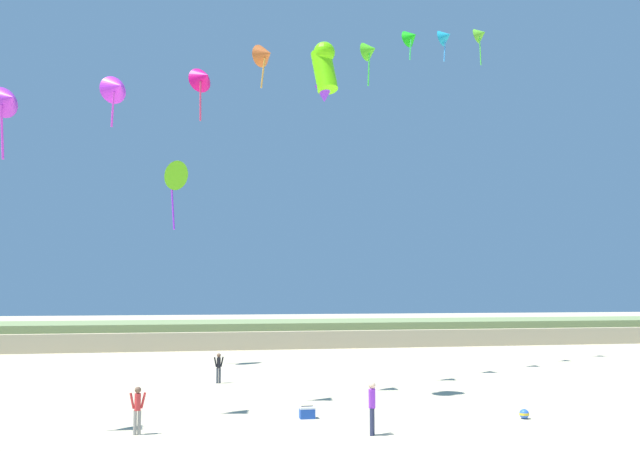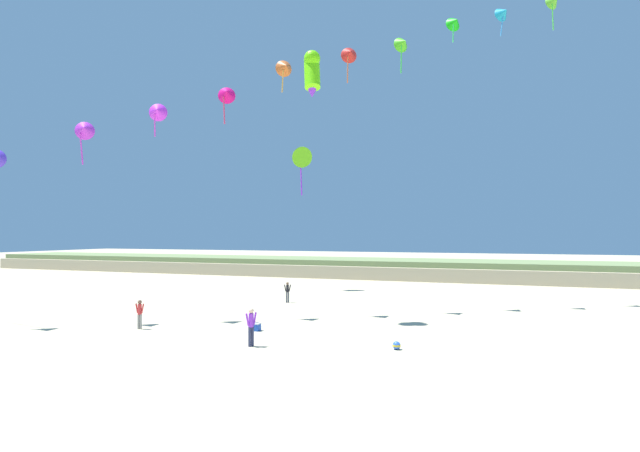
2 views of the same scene
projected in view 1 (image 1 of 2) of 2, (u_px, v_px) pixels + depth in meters
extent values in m
plane|color=beige|center=(392.00, 451.00, 20.13)|extent=(240.00, 240.00, 0.00)
cube|color=#BFAE8B|center=(254.00, 337.00, 60.09)|extent=(120.00, 10.86, 1.45)
cube|color=#7A8E56|center=(254.00, 326.00, 60.18)|extent=(120.00, 9.23, 0.83)
cylinder|color=#474C56|center=(217.00, 376.00, 34.97)|extent=(0.11, 0.11, 0.77)
cylinder|color=#474C56|center=(220.00, 376.00, 35.03)|extent=(0.11, 0.11, 0.77)
cylinder|color=black|center=(219.00, 363.00, 35.06)|extent=(0.20, 0.20, 0.55)
cylinder|color=black|center=(215.00, 362.00, 34.99)|extent=(0.20, 0.12, 0.52)
cylinder|color=black|center=(222.00, 362.00, 35.14)|extent=(0.20, 0.12, 0.52)
sphere|color=brown|center=(219.00, 355.00, 35.10)|extent=(0.21, 0.21, 0.21)
cylinder|color=gray|center=(139.00, 422.00, 22.46)|extent=(0.11, 0.11, 0.79)
cylinder|color=gray|center=(135.00, 423.00, 22.42)|extent=(0.11, 0.11, 0.79)
cylinder|color=red|center=(138.00, 402.00, 22.50)|extent=(0.21, 0.21, 0.56)
cylinder|color=red|center=(143.00, 400.00, 22.56)|extent=(0.19, 0.09, 0.53)
cylinder|color=red|center=(132.00, 401.00, 22.45)|extent=(0.19, 0.09, 0.53)
sphere|color=brown|center=(138.00, 390.00, 22.54)|extent=(0.21, 0.21, 0.21)
cylinder|color=#282D4C|center=(373.00, 421.00, 22.42)|extent=(0.13, 0.13, 0.88)
cylinder|color=#282D4C|center=(372.00, 422.00, 22.27)|extent=(0.13, 0.13, 0.88)
cylinder|color=purple|center=(372.00, 399.00, 22.42)|extent=(0.23, 0.23, 0.62)
cylinder|color=purple|center=(373.00, 396.00, 22.61)|extent=(0.18, 0.22, 0.59)
cylinder|color=purple|center=(371.00, 398.00, 22.23)|extent=(0.18, 0.22, 0.59)
sphere|color=beige|center=(372.00, 385.00, 22.46)|extent=(0.24, 0.24, 0.24)
cone|color=#B62ED2|center=(8.00, 100.00, 23.20)|extent=(1.35, 1.33, 1.16)
cylinder|color=#E539D9|center=(2.00, 132.00, 22.98)|extent=(0.19, 0.19, 1.87)
cone|color=#CF2FEA|center=(117.00, 88.00, 26.27)|extent=(1.32, 1.20, 1.12)
cylinder|color=#E539D5|center=(113.00, 109.00, 26.07)|extent=(0.14, 0.18, 1.35)
cone|color=#E20C73|center=(204.00, 78.00, 29.41)|extent=(1.36, 1.26, 1.18)
cylinder|color=#E53962|center=(200.00, 101.00, 29.20)|extent=(0.11, 0.17, 1.72)
cone|color=#CE5D25|center=(265.00, 55.00, 32.50)|extent=(1.30, 1.24, 1.10)
cylinder|color=gold|center=(263.00, 73.00, 32.30)|extent=(0.22, 0.21, 1.45)
cone|color=red|center=(327.00, 52.00, 36.03)|extent=(1.33, 1.20, 1.14)
cylinder|color=orange|center=(325.00, 72.00, 35.81)|extent=(0.10, 0.13, 1.82)
cone|color=#4AC81D|center=(370.00, 50.00, 39.36)|extent=(1.35, 1.34, 1.16)
cylinder|color=#3DE539|center=(369.00, 69.00, 39.14)|extent=(0.14, 0.18, 1.93)
cone|color=#16C713|center=(412.00, 37.00, 42.54)|extent=(1.41, 1.35, 1.21)
cylinder|color=#39E560|center=(410.00, 50.00, 42.35)|extent=(0.12, 0.19, 1.29)
cone|color=#199EC3|center=(446.00, 36.00, 45.90)|extent=(1.43, 1.42, 1.22)
cylinder|color=#3996E5|center=(445.00, 50.00, 45.69)|extent=(0.26, 0.25, 1.61)
cone|color=#60C329|center=(481.00, 34.00, 49.15)|extent=(1.43, 1.41, 1.22)
cylinder|color=#4DE539|center=(480.00, 51.00, 48.91)|extent=(0.15, 0.09, 2.13)
cone|color=#63CB17|center=(173.00, 175.00, 44.54)|extent=(2.21, 2.13, 2.06)
cone|color=#992DE5|center=(173.00, 174.00, 44.54)|extent=(1.24, 1.20, 1.14)
cylinder|color=#992DE5|center=(173.00, 204.00, 44.35)|extent=(0.38, 0.39, 3.35)
cylinder|color=#6BF10C|center=(324.00, 71.00, 31.27)|extent=(1.51, 1.72, 2.15)
sphere|color=#6BF10C|center=(324.00, 53.00, 31.35)|extent=(1.00, 1.00, 1.00)
cone|color=#842DE5|center=(324.00, 94.00, 31.16)|extent=(1.15, 1.15, 0.76)
sphere|color=black|center=(324.00, 47.00, 31.38)|extent=(0.21, 0.21, 0.21)
cube|color=blue|center=(307.00, 413.00, 25.29)|extent=(0.56, 0.40, 0.36)
cube|color=white|center=(307.00, 408.00, 25.31)|extent=(0.58, 0.41, 0.06)
cylinder|color=black|center=(307.00, 406.00, 25.32)|extent=(0.45, 0.03, 0.03)
sphere|color=blue|center=(524.00, 414.00, 25.21)|extent=(0.36, 0.36, 0.36)
cylinder|color=yellow|center=(524.00, 414.00, 25.21)|extent=(0.36, 0.36, 0.09)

